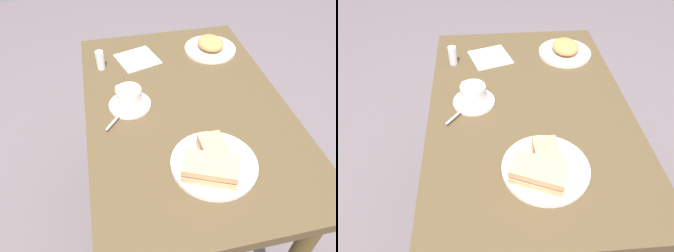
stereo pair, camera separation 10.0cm
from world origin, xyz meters
TOP-DOWN VIEW (x-y plane):
  - ground_plane at (0.00, 0.00)m, footprint 6.00×6.00m
  - dining_table at (0.00, 0.00)m, footprint 1.04×0.68m
  - sandwich_plate at (-0.28, -0.01)m, footprint 0.25×0.25m
  - sandwich_front at (-0.27, -0.01)m, footprint 0.15×0.07m
  - sandwich_back at (-0.32, 0.02)m, footprint 0.13×0.17m
  - coffee_saucer at (0.04, 0.19)m, footprint 0.14×0.14m
  - coffee_cup at (0.04, 0.19)m, footprint 0.10×0.09m
  - spoon at (-0.03, 0.24)m, footprint 0.08×0.07m
  - side_plate at (0.32, -0.19)m, footprint 0.21×0.21m
  - side_food_pile at (0.32, -0.19)m, footprint 0.13×0.11m
  - napkin at (0.32, 0.12)m, footprint 0.19×0.19m
  - salt_shaker at (0.29, 0.27)m, footprint 0.03×0.03m

SIDE VIEW (x-z plane):
  - ground_plane at x=0.00m, z-range 0.00..0.00m
  - dining_table at x=0.00m, z-range 0.26..1.02m
  - napkin at x=0.32m, z-range 0.76..0.76m
  - coffee_saucer at x=0.04m, z-range 0.76..0.77m
  - sandwich_plate at x=-0.28m, z-range 0.76..0.77m
  - side_plate at x=0.32m, z-range 0.76..0.77m
  - spoon at x=-0.03m, z-range 0.77..0.77m
  - side_food_pile at x=0.32m, z-range 0.77..0.81m
  - sandwich_front at x=-0.27m, z-range 0.77..0.82m
  - salt_shaker at x=0.29m, z-range 0.76..0.83m
  - sandwich_back at x=-0.32m, z-range 0.77..0.82m
  - coffee_cup at x=0.04m, z-range 0.77..0.83m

